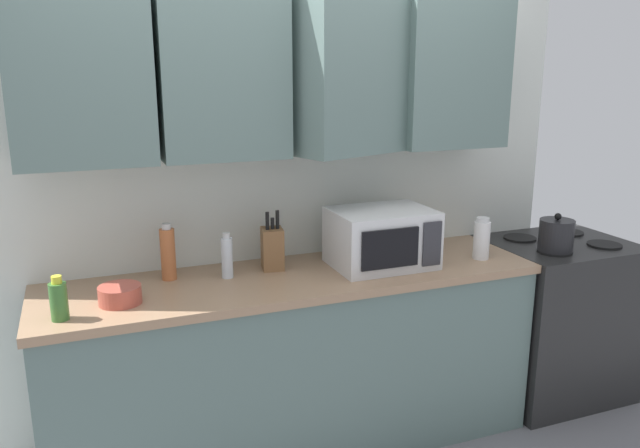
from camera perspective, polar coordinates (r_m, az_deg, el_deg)
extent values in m
cube|color=silver|center=(3.16, -4.28, 4.09)|extent=(3.21, 0.06, 2.60)
cube|color=slate|center=(2.79, -21.00, 12.71)|extent=(0.56, 0.33, 0.75)
cube|color=slate|center=(2.86, -9.04, 13.47)|extent=(0.56, 0.33, 0.75)
cube|color=slate|center=(3.00, 2.28, 13.66)|extent=(0.64, 0.50, 0.75)
cube|color=slate|center=(3.31, 11.46, 13.45)|extent=(0.56, 0.33, 0.75)
cube|color=slate|center=(3.14, -2.15, -12.74)|extent=(2.31, 0.60, 0.86)
cube|color=#9E7A5B|center=(2.97, -2.23, -4.97)|extent=(2.34, 0.63, 0.04)
cube|color=black|center=(3.87, 20.50, -8.00)|extent=(0.76, 0.64, 0.90)
cylinder|color=black|center=(3.52, 20.57, -2.34)|extent=(0.18, 0.18, 0.01)
cylinder|color=black|center=(3.75, 24.46, -1.73)|extent=(0.18, 0.18, 0.01)
cylinder|color=black|center=(3.72, 17.73, -1.23)|extent=(0.18, 0.18, 0.01)
cylinder|color=black|center=(3.94, 21.58, -0.72)|extent=(0.18, 0.18, 0.01)
cylinder|color=black|center=(3.50, 20.69, -0.96)|extent=(0.18, 0.18, 0.16)
sphere|color=black|center=(3.47, 20.84, 0.64)|extent=(0.04, 0.04, 0.04)
cube|color=silver|center=(3.07, 5.60, -1.24)|extent=(0.48, 0.36, 0.28)
cube|color=black|center=(2.89, 6.41, -2.25)|extent=(0.29, 0.01, 0.18)
cube|color=#2D2D33|center=(2.99, 10.15, -1.79)|extent=(0.10, 0.01, 0.21)
cube|color=brown|center=(3.02, -4.36, -2.25)|extent=(0.12, 0.13, 0.20)
cylinder|color=black|center=(2.97, -4.82, 0.29)|extent=(0.02, 0.02, 0.08)
cylinder|color=black|center=(2.98, -4.35, 0.05)|extent=(0.02, 0.02, 0.05)
cylinder|color=black|center=(2.98, -3.90, 0.41)|extent=(0.02, 0.02, 0.09)
cylinder|color=#386B2D|center=(2.62, -22.67, -6.53)|extent=(0.07, 0.07, 0.15)
cylinder|color=yellow|center=(2.59, -22.86, -4.69)|extent=(0.04, 0.04, 0.03)
cylinder|color=#BC6638|center=(2.94, -13.66, -2.70)|extent=(0.07, 0.07, 0.24)
cylinder|color=silver|center=(2.90, -13.81, -0.22)|extent=(0.04, 0.04, 0.03)
cylinder|color=white|center=(3.27, 14.48, -1.44)|extent=(0.08, 0.08, 0.19)
cylinder|color=silver|center=(3.25, 14.60, 0.38)|extent=(0.06, 0.06, 0.02)
cylinder|color=silver|center=(2.92, -8.45, -3.07)|extent=(0.05, 0.05, 0.19)
cylinder|color=silver|center=(2.89, -8.53, -1.04)|extent=(0.03, 0.03, 0.02)
cylinder|color=#B24C3D|center=(2.72, -17.74, -6.15)|extent=(0.17, 0.17, 0.08)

